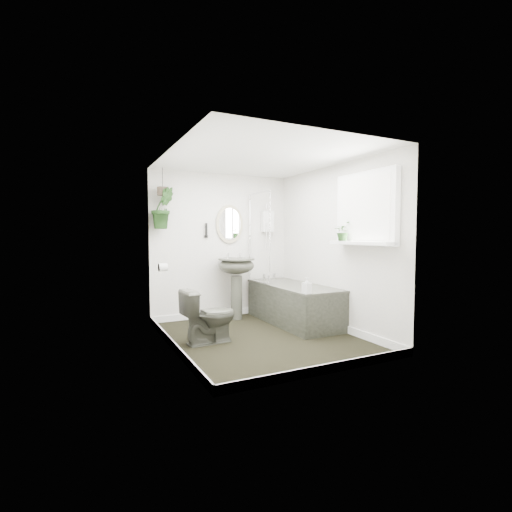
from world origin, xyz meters
name	(u,v)px	position (x,y,z in m)	size (l,w,h in m)	color
floor	(261,338)	(0.00, 0.00, -0.01)	(2.30, 2.80, 0.02)	black
ceiling	(261,157)	(0.00, 0.00, 2.31)	(2.30, 2.80, 0.02)	white
wall_back	(222,246)	(0.00, 1.41, 1.15)	(2.30, 0.02, 2.30)	silver
wall_front	(329,254)	(0.00, -1.41, 1.15)	(2.30, 0.02, 2.30)	silver
wall_left	(170,251)	(-1.16, 0.00, 1.15)	(0.02, 2.80, 2.30)	silver
wall_right	(334,247)	(1.16, 0.00, 1.15)	(0.02, 2.80, 2.30)	silver
skirting	(261,334)	(0.00, 0.00, 0.05)	(2.30, 2.80, 0.10)	white
bathtub	(293,304)	(0.80, 0.50, 0.29)	(0.72, 1.72, 0.58)	#3D3E34
bath_screen	(259,238)	(0.47, 0.99, 1.28)	(0.04, 0.72, 1.40)	silver
shower_box	(267,221)	(0.80, 1.34, 1.55)	(0.20, 0.10, 0.35)	white
oval_mirror	(230,224)	(0.13, 1.37, 1.50)	(0.46, 0.03, 0.62)	tan
wall_sconce	(206,230)	(-0.27, 1.36, 1.40)	(0.04, 0.04, 0.22)	black
toilet_roll_holder	(163,267)	(-1.10, 0.70, 0.90)	(0.11, 0.11, 0.11)	white
window_recess	(366,209)	(1.09, -0.70, 1.65)	(0.08, 1.00, 0.90)	white
window_sill	(361,243)	(1.02, -0.70, 1.23)	(0.18, 1.00, 0.04)	white
window_blinds	(363,209)	(1.04, -0.70, 1.65)	(0.01, 0.86, 0.76)	white
toilet	(209,316)	(-0.68, 0.08, 0.34)	(0.38, 0.66, 0.67)	#3D3E34
pedestal_sink	(236,289)	(0.13, 1.10, 0.48)	(0.57, 0.48, 0.97)	#3D3E34
sill_plant	(343,231)	(0.98, -0.40, 1.37)	(0.22, 0.19, 0.25)	black
hanging_plant	(163,208)	(-0.97, 1.25, 1.72)	(0.33, 0.27, 0.61)	black
soap_bottle	(307,286)	(0.51, -0.28, 0.68)	(0.09, 0.09, 0.20)	black
hanging_pot	(163,191)	(-0.97, 1.25, 1.96)	(0.16, 0.16, 0.12)	#4B3D31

